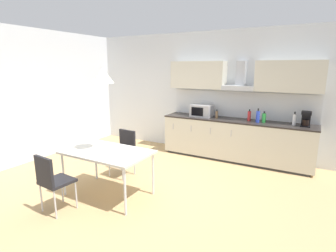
# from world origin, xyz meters

# --- Properties ---
(ground_plane) EXTENTS (8.50, 7.49, 0.02)m
(ground_plane) POSITION_xyz_m (0.00, 0.00, -0.01)
(ground_plane) COLOR tan
(wall_back) EXTENTS (6.80, 0.10, 2.88)m
(wall_back) POSITION_xyz_m (0.00, 2.55, 1.44)
(wall_back) COLOR silver
(wall_back) RESTS_ON ground_plane
(wall_left) EXTENTS (0.10, 5.99, 2.88)m
(wall_left) POSITION_xyz_m (-2.88, 0.00, 1.44)
(wall_left) COLOR silver
(wall_left) RESTS_ON ground_plane
(kitchen_counter) EXTENTS (3.28, 0.65, 0.92)m
(kitchen_counter) POSITION_xyz_m (1.08, 2.19, 0.46)
(kitchen_counter) COLOR #333333
(kitchen_counter) RESTS_ON ground_plane
(backsplash_tile) EXTENTS (3.26, 0.02, 0.59)m
(backsplash_tile) POSITION_xyz_m (1.08, 2.49, 1.22)
(backsplash_tile) COLOR silver
(backsplash_tile) RESTS_ON kitchen_counter
(upper_wall_cabinets) EXTENTS (3.26, 0.40, 0.62)m
(upper_wall_cabinets) POSITION_xyz_m (1.08, 2.33, 1.87)
(upper_wall_cabinets) COLOR beige
(microwave) EXTENTS (0.48, 0.35, 0.28)m
(microwave) POSITION_xyz_m (0.27, 2.19, 1.06)
(microwave) COLOR #ADADB2
(microwave) RESTS_ON kitchen_counter
(coffee_maker) EXTENTS (0.18, 0.19, 0.30)m
(coffee_maker) POSITION_xyz_m (2.44, 2.21, 1.07)
(coffee_maker) COLOR black
(coffee_maker) RESTS_ON kitchen_counter
(bottle_green) EXTENTS (0.08, 0.08, 0.24)m
(bottle_green) POSITION_xyz_m (1.67, 2.18, 1.02)
(bottle_green) COLOR green
(bottle_green) RESTS_ON kitchen_counter
(bottle_white) EXTENTS (0.07, 0.07, 0.27)m
(bottle_white) POSITION_xyz_m (2.24, 2.20, 1.04)
(bottle_white) COLOR white
(bottle_white) RESTS_ON kitchen_counter
(bottle_red) EXTENTS (0.07, 0.07, 0.25)m
(bottle_red) POSITION_xyz_m (1.36, 2.22, 1.03)
(bottle_red) COLOR red
(bottle_red) RESTS_ON kitchen_counter
(bottle_blue) EXTENTS (0.08, 0.08, 0.30)m
(bottle_blue) POSITION_xyz_m (1.55, 2.13, 1.05)
(bottle_blue) COLOR blue
(bottle_blue) RESTS_ON kitchen_counter
(bottle_brown) EXTENTS (0.06, 0.06, 0.20)m
(bottle_brown) POSITION_xyz_m (0.65, 2.15, 1.01)
(bottle_brown) COLOR brown
(bottle_brown) RESTS_ON kitchen_counter
(dining_table) EXTENTS (1.38, 0.85, 0.75)m
(dining_table) POSITION_xyz_m (-0.25, -0.49, 0.70)
(dining_table) COLOR silver
(dining_table) RESTS_ON ground_plane
(chair_far_left) EXTENTS (0.42, 0.42, 0.87)m
(chair_far_left) POSITION_xyz_m (-0.56, 0.31, 0.53)
(chair_far_left) COLOR black
(chair_far_left) RESTS_ON ground_plane
(chair_near_left) EXTENTS (0.43, 0.43, 0.87)m
(chair_near_left) POSITION_xyz_m (-0.57, -1.30, 0.53)
(chair_near_left) COLOR black
(chair_near_left) RESTS_ON ground_plane
(pendant_lamp) EXTENTS (0.32, 0.32, 0.22)m
(pendant_lamp) POSITION_xyz_m (-0.25, -0.49, 1.93)
(pendant_lamp) COLOR silver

